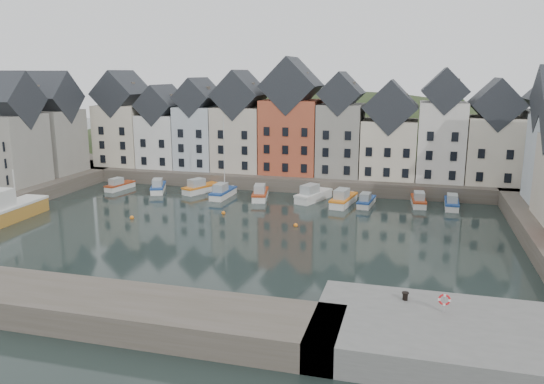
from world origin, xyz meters
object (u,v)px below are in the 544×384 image
at_px(boat_d, 223,192).
at_px(life_ring_post, 444,300).
at_px(large_vessel, 2,211).
at_px(mooring_bollard, 405,296).
at_px(boat_a, 119,186).

xyz_separation_m(boat_d, life_ring_post, (28.51, -35.04, 2.10)).
bearing_deg(life_ring_post, boat_d, 129.14).
distance_m(large_vessel, mooring_bollard, 48.86).
bearing_deg(boat_a, life_ring_post, -29.07).
distance_m(boat_d, life_ring_post, 45.23).
bearing_deg(boat_a, large_vessel, -91.08).
xyz_separation_m(boat_a, boat_d, (17.03, -0.79, 0.15)).
distance_m(boat_a, mooring_bollard, 55.18).
relative_size(boat_d, large_vessel, 0.97).
relative_size(mooring_bollard, life_ring_post, 0.43).
height_order(boat_d, mooring_bollard, boat_d).
bearing_deg(boat_a, boat_d, 6.48).
bearing_deg(mooring_bollard, boat_d, 127.68).
bearing_deg(boat_d, large_vessel, -134.74).
bearing_deg(life_ring_post, large_vessel, 162.07).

